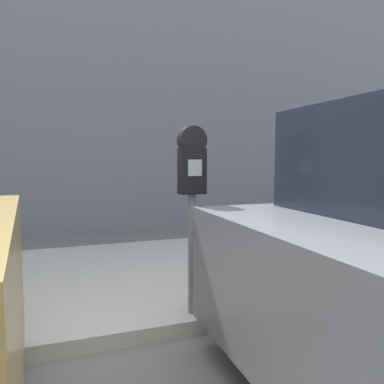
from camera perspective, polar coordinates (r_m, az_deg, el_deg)
The scene contains 3 objects.
sidewalk at distance 4.22m, azimuth -6.57°, elevation -12.41°, with size 24.00×2.80×0.12m.
building_facade at distance 7.37m, azimuth -12.89°, elevation 18.14°, with size 24.00×0.30×6.02m.
parking_meter at distance 2.84m, azimuth 0.00°, elevation 1.70°, with size 0.21×0.13×1.45m.
Camera 1 is at (-0.92, -1.72, 1.33)m, focal length 35.00 mm.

